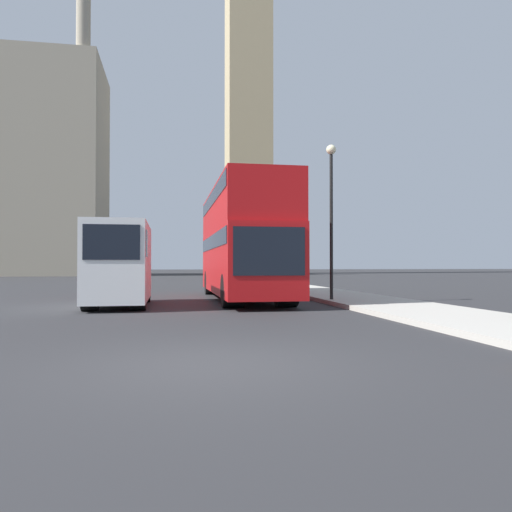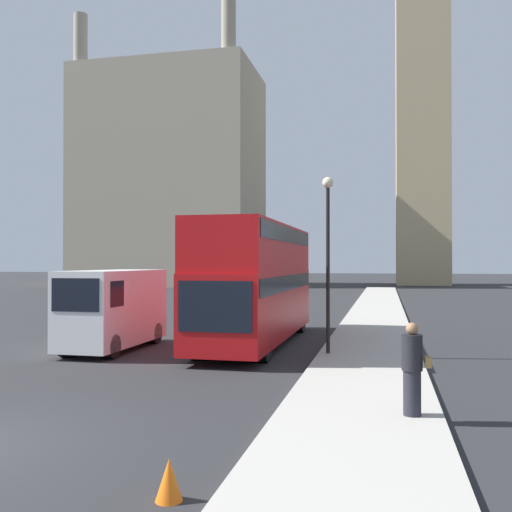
% 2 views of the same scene
% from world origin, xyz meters
% --- Properties ---
extents(ground_plane, '(300.00, 300.00, 0.00)m').
position_xyz_m(ground_plane, '(0.00, 0.00, 0.00)').
color(ground_plane, '#28282B').
extents(clock_tower, '(7.50, 7.67, 66.99)m').
position_xyz_m(clock_tower, '(12.10, 72.78, 34.31)').
color(clock_tower, tan).
rests_on(clock_tower, ground_plane).
extents(building_block_distant, '(23.32, 14.76, 35.12)m').
position_xyz_m(building_block_distant, '(-21.27, 64.52, 14.46)').
color(building_block_distant, '#9E937F').
rests_on(building_block_distant, ground_plane).
extents(red_double_decker_bus, '(2.54, 10.96, 4.47)m').
position_xyz_m(red_double_decker_bus, '(2.39, 12.98, 2.50)').
color(red_double_decker_bus, '#B71114').
rests_on(red_double_decker_bus, ground_plane).
extents(white_van, '(1.94, 5.17, 2.81)m').
position_xyz_m(white_van, '(-2.24, 10.36, 1.50)').
color(white_van, white).
rests_on(white_van, ground_plane).
extents(street_lamp, '(0.36, 0.36, 5.71)m').
position_xyz_m(street_lamp, '(5.32, 10.45, 3.90)').
color(street_lamp, black).
rests_on(street_lamp, sidewalk_strip).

